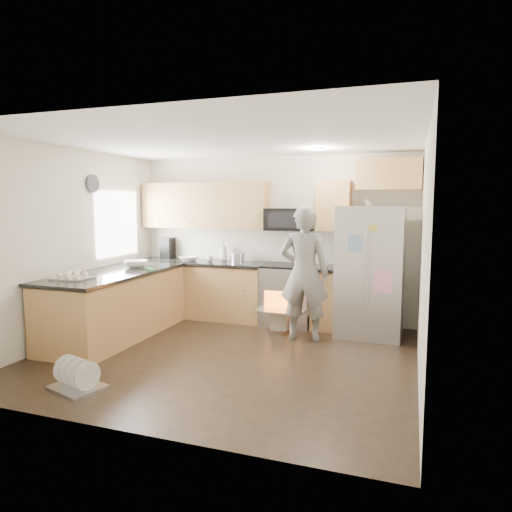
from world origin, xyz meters
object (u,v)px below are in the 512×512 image
at_px(stove_range, 288,281).
at_px(dish_rack, 77,381).
at_px(refrigerator, 370,272).
at_px(person, 304,273).

relative_size(stove_range, dish_rack, 2.93).
distance_m(refrigerator, dish_rack, 3.97).
bearing_deg(dish_rack, stove_range, 66.22).
distance_m(person, dish_rack, 3.10).
bearing_deg(person, stove_range, -62.59).
xyz_separation_m(stove_range, person, (0.41, -0.70, 0.24)).
bearing_deg(stove_range, dish_rack, -113.78).
xyz_separation_m(stove_range, dish_rack, (-1.37, -3.11, -0.59)).
xyz_separation_m(person, dish_rack, (-1.78, -2.40, -0.84)).
relative_size(refrigerator, dish_rack, 2.99).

